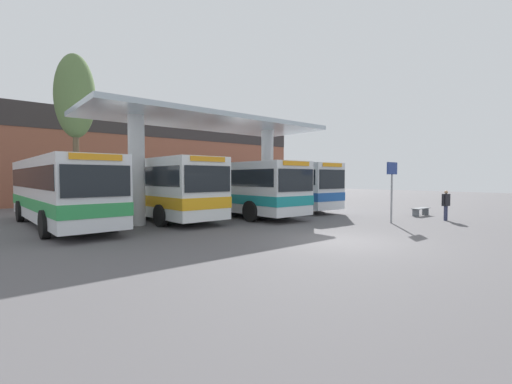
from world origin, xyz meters
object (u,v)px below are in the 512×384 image
transit_bus_center_bay (155,186)px  transit_bus_far_right_bay (272,184)px  pedestrian_waiting (446,202)px  info_sign_platform (392,180)px  transit_bus_right_bay (235,186)px  parked_car_street (83,194)px  poplar_tree_behind_left (75,98)px  transit_bus_left_bay (60,189)px  waiting_bench_near_pillar (421,210)px

transit_bus_center_bay → transit_bus_far_right_bay: size_ratio=0.95×
pedestrian_waiting → info_sign_platform: bearing=165.3°
transit_bus_right_bay → pedestrian_waiting: (6.96, -9.33, -0.78)m
transit_bus_far_right_bay → parked_car_street: bearing=-34.7°
parked_car_street → info_sign_platform: bearing=-61.6°
transit_bus_far_right_bay → pedestrian_waiting: bearing=104.6°
transit_bus_right_bay → transit_bus_center_bay: bearing=-17.9°
transit_bus_center_bay → poplar_tree_behind_left: 9.06m
transit_bus_left_bay → waiting_bench_near_pillar: transit_bus_left_bay is taller
transit_bus_right_bay → waiting_bench_near_pillar: transit_bus_right_bay is taller
info_sign_platform → poplar_tree_behind_left: 20.06m
transit_bus_right_bay → transit_bus_far_right_bay: transit_bus_far_right_bay is taller
transit_bus_center_bay → info_sign_platform: (8.24, -9.48, 0.36)m
transit_bus_left_bay → info_sign_platform: 15.95m
transit_bus_left_bay → transit_bus_right_bay: size_ratio=1.09×
waiting_bench_near_pillar → transit_bus_far_right_bay: bearing=112.1°
transit_bus_left_bay → poplar_tree_behind_left: size_ratio=1.10×
transit_bus_left_bay → transit_bus_far_right_bay: transit_bus_far_right_bay is taller
parked_car_street → transit_bus_left_bay: bearing=-109.5°
transit_bus_far_right_bay → poplar_tree_behind_left: 14.35m
waiting_bench_near_pillar → pedestrian_waiting: 2.40m
transit_bus_right_bay → transit_bus_left_bay: bearing=-8.2°
transit_bus_far_right_bay → waiting_bench_near_pillar: (3.70, -9.13, -1.43)m
waiting_bench_near_pillar → pedestrian_waiting: pedestrian_waiting is taller
transit_bus_right_bay → waiting_bench_near_pillar: size_ratio=6.71×
transit_bus_left_bay → parked_car_street: transit_bus_left_bay is taller
transit_bus_right_bay → pedestrian_waiting: size_ratio=6.54×
transit_bus_right_bay → info_sign_platform: size_ratio=3.43×
pedestrian_waiting → parked_car_street: parked_car_street is taller
transit_bus_center_bay → transit_bus_right_bay: size_ratio=1.05×
transit_bus_right_bay → parked_car_street: bearing=-57.4°
transit_bus_left_bay → transit_bus_far_right_bay: size_ratio=0.99×
transit_bus_left_bay → waiting_bench_near_pillar: (17.37, -8.78, -1.41)m
transit_bus_center_bay → parked_car_street: bearing=-79.6°
transit_bus_left_bay → poplar_tree_behind_left: poplar_tree_behind_left is taller
transit_bus_left_bay → poplar_tree_behind_left: 9.05m
transit_bus_center_bay → poplar_tree_behind_left: bearing=-70.6°
transit_bus_center_bay → parked_car_street: transit_bus_center_bay is taller
transit_bus_center_bay → waiting_bench_near_pillar: 15.58m
transit_bus_right_bay → waiting_bench_near_pillar: 11.21m
transit_bus_far_right_bay → parked_car_street: transit_bus_far_right_bay is taller
transit_bus_right_bay → pedestrian_waiting: transit_bus_right_bay is taller
waiting_bench_near_pillar → poplar_tree_behind_left: (-15.25, 15.46, 7.13)m
transit_bus_far_right_bay → transit_bus_left_bay: bearing=3.8°
transit_bus_left_bay → parked_car_street: bearing=-110.2°
transit_bus_right_bay → info_sign_platform: (3.80, -8.02, 0.41)m
transit_bus_left_bay → info_sign_platform: transit_bus_left_bay is taller
parked_car_street → transit_bus_right_bay: bearing=-58.7°
transit_bus_center_bay → waiting_bench_near_pillar: transit_bus_center_bay is taller
transit_bus_far_right_bay → parked_car_street: 13.56m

